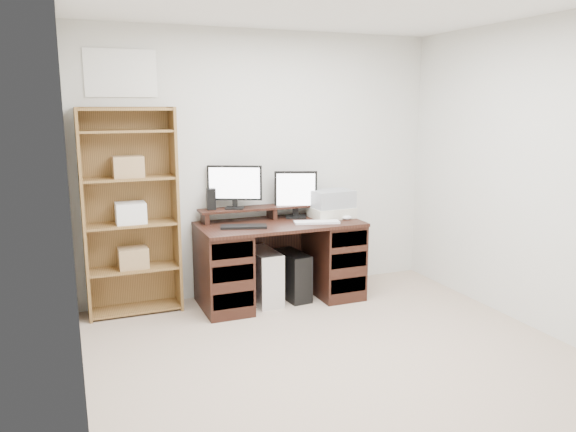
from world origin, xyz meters
TOP-DOWN VIEW (x-y plane):
  - room at (-0.00, 0.00)m, footprint 3.54×4.04m
  - desk at (0.04, 1.64)m, footprint 1.50×0.70m
  - riser_shelf at (0.04, 1.85)m, footprint 1.40×0.22m
  - monitor_wide at (-0.33, 1.85)m, footprint 0.47×0.24m
  - monitor_small at (0.26, 1.81)m, footprint 0.40×0.21m
  - speaker at (-0.54, 1.88)m, footprint 0.09×0.09m
  - keyboard_black at (-0.34, 1.54)m, footprint 0.43×0.24m
  - keyboard_white at (0.34, 1.48)m, footprint 0.43×0.22m
  - mouse at (0.67, 1.52)m, footprint 0.10×0.07m
  - printer at (0.59, 1.68)m, footprint 0.41×0.31m
  - basket at (0.59, 1.68)m, footprint 0.40×0.30m
  - tower_silver at (-0.13, 1.65)m, footprint 0.25×0.51m
  - tower_black at (0.17, 1.65)m, footprint 0.23×0.46m
  - bookshelf at (-1.27, 1.86)m, footprint 0.80×0.30m

SIDE VIEW (x-z plane):
  - tower_black at x=0.17m, z-range 0.00..0.45m
  - tower_silver at x=-0.13m, z-range 0.00..0.50m
  - desk at x=0.04m, z-range 0.01..0.76m
  - keyboard_white at x=0.34m, z-range 0.75..0.77m
  - keyboard_black at x=-0.34m, z-range 0.75..0.77m
  - mouse at x=0.67m, z-range 0.75..0.79m
  - printer at x=0.59m, z-range 0.75..0.85m
  - riser_shelf at x=0.04m, z-range 0.78..0.90m
  - bookshelf at x=-1.27m, z-range 0.02..1.82m
  - basket at x=0.59m, z-range 0.85..1.01m
  - speaker at x=-0.54m, z-range 0.87..1.07m
  - monitor_small at x=0.26m, z-range 0.77..1.22m
  - monitor_wide at x=-0.33m, z-range 0.89..1.29m
  - room at x=0.00m, z-range -0.02..2.52m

